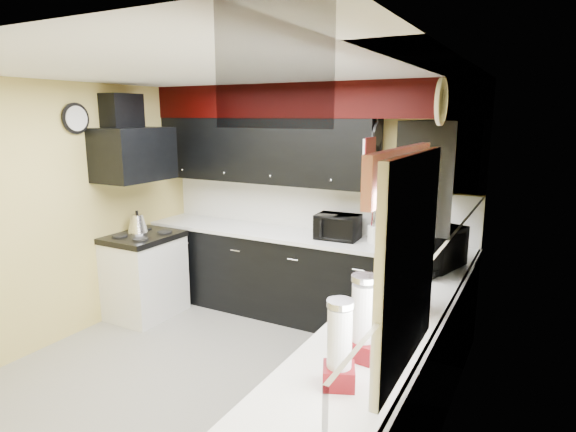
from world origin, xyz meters
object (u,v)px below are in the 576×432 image
at_px(microwave, 428,248).
at_px(utensil_crock, 376,234).
at_px(kettle, 137,223).
at_px(toaster_oven, 337,227).
at_px(knife_block, 400,235).

distance_m(microwave, utensil_crock, 0.86).
bearing_deg(kettle, utensil_crock, 16.89).
height_order(toaster_oven, kettle, toaster_oven).
bearing_deg(toaster_oven, kettle, -164.30).
bearing_deg(microwave, kettle, 108.90).
bearing_deg(utensil_crock, knife_block, -12.56).
bearing_deg(microwave, knife_block, 51.93).
distance_m(microwave, kettle, 3.10).
relative_size(toaster_oven, microwave, 0.71).
bearing_deg(toaster_oven, microwave, -30.42).
bearing_deg(toaster_oven, knife_block, -4.57).
distance_m(toaster_oven, kettle, 2.19).
bearing_deg(toaster_oven, utensil_crock, 2.92).
relative_size(utensil_crock, kettle, 0.79).
xyz_separation_m(toaster_oven, kettle, (-2.07, -0.71, -0.05)).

